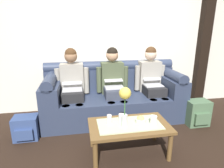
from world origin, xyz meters
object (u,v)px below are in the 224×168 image
at_px(couch, 113,97).
at_px(flower_vase, 125,100).
at_px(snack_bowl, 140,120).
at_px(person_middle, 113,81).
at_px(backpack_left, 26,128).
at_px(cup_near_left, 109,119).
at_px(cup_near_right, 153,120).
at_px(coffee_table, 129,128).
at_px(backpack_right, 197,113).
at_px(person_right, 151,79).
at_px(person_left, 72,83).
at_px(cup_far_center, 122,118).

relative_size(couch, flower_vase, 4.79).
relative_size(couch, snack_bowl, 19.13).
bearing_deg(person_middle, backpack_left, -159.94).
relative_size(flower_vase, cup_near_left, 4.35).
distance_m(cup_near_right, backpack_left, 1.78).
distance_m(flower_vase, cup_near_right, 0.46).
height_order(coffee_table, backpack_right, backpack_right).
distance_m(person_right, flower_vase, 1.37).
xyz_separation_m(cup_near_left, cup_near_right, (0.52, -0.10, -0.00)).
height_order(person_right, flower_vase, person_right).
bearing_deg(couch, cup_near_left, -103.05).
bearing_deg(coffee_table, flower_vase, -142.88).
bearing_deg(cup_near_right, person_middle, 104.30).
distance_m(cup_near_left, cup_near_right, 0.53).
relative_size(person_left, flower_vase, 2.52).
bearing_deg(cup_far_center, coffee_table, -47.76).
relative_size(couch, backpack_right, 5.59).
bearing_deg(cup_far_center, couch, 85.63).
height_order(person_right, cup_far_center, person_right).
height_order(person_middle, backpack_right, person_middle).
bearing_deg(couch, person_middle, -90.00).
xyz_separation_m(person_middle, cup_far_center, (-0.08, -0.99, -0.20)).
relative_size(person_left, coffee_table, 1.25).
distance_m(person_left, coffee_table, 1.31).
relative_size(cup_far_center, backpack_left, 0.27).
xyz_separation_m(coffee_table, cup_far_center, (-0.08, 0.08, 0.11)).
xyz_separation_m(couch, coffee_table, (0.00, -1.07, -0.02)).
bearing_deg(snack_bowl, backpack_right, 24.15).
bearing_deg(person_left, coffee_table, -57.23).
height_order(snack_bowl, cup_far_center, snack_bowl).
bearing_deg(person_left, couch, 0.33).
bearing_deg(backpack_right, snack_bowl, -155.85).
xyz_separation_m(person_left, cup_near_right, (0.98, -1.12, -0.20)).
distance_m(person_middle, cup_near_right, 1.18).
bearing_deg(couch, flower_vase, -93.82).
xyz_separation_m(person_right, flower_vase, (-0.76, -1.13, 0.09)).
bearing_deg(coffee_table, backpack_right, 21.91).
bearing_deg(backpack_left, flower_vase, -26.46).
relative_size(person_left, cup_far_center, 13.31).
bearing_deg(person_middle, backpack_right, -23.12).
relative_size(person_middle, backpack_left, 3.63).
bearing_deg(cup_near_right, cup_far_center, 159.26).
bearing_deg(flower_vase, couch, 86.18).
xyz_separation_m(person_middle, backpack_right, (1.29, -0.55, -0.45)).
height_order(person_middle, flower_vase, person_middle).
bearing_deg(cup_far_center, backpack_left, 158.82).
bearing_deg(cup_near_right, backpack_left, 158.92).
relative_size(couch, cup_near_left, 20.84).
bearing_deg(flower_vase, cup_near_left, 147.16).
bearing_deg(cup_near_left, person_left, 113.80).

